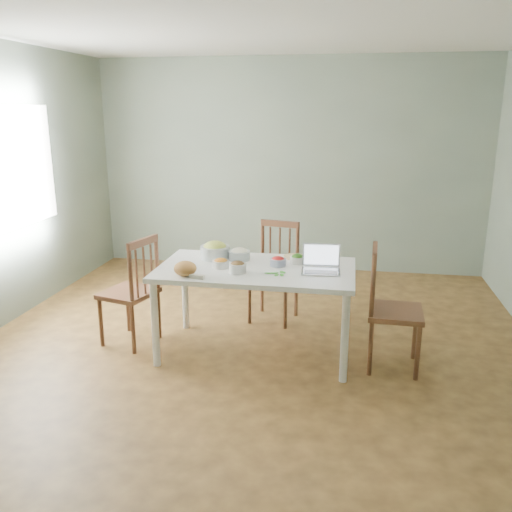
% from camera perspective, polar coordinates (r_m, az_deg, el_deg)
% --- Properties ---
extents(floor, '(5.00, 5.00, 0.00)m').
position_cam_1_polar(floor, '(4.90, -0.27, -9.41)').
color(floor, '#432C15').
rests_on(floor, ground).
extents(ceiling, '(5.00, 5.00, 0.00)m').
position_cam_1_polar(ceiling, '(4.49, -0.32, 23.67)').
color(ceiling, white).
rests_on(ceiling, ground).
extents(wall_back, '(5.00, 0.00, 2.70)m').
position_cam_1_polar(wall_back, '(6.95, 3.50, 9.59)').
color(wall_back, gray).
rests_on(wall_back, ground).
extents(wall_front, '(5.00, 0.00, 2.70)m').
position_cam_1_polar(wall_front, '(2.16, -12.46, -4.18)').
color(wall_front, gray).
rests_on(wall_front, ground).
extents(window_left, '(0.04, 1.60, 1.20)m').
position_cam_1_polar(window_left, '(5.74, -25.14, 8.43)').
color(window_left, white).
rests_on(window_left, ground).
extents(dining_table, '(1.65, 0.93, 0.77)m').
position_cam_1_polar(dining_table, '(4.61, -0.00, -5.84)').
color(dining_table, white).
rests_on(dining_table, floor).
extents(chair_far, '(0.51, 0.49, 0.98)m').
position_cam_1_polar(chair_far, '(5.27, 1.87, -1.83)').
color(chair_far, '#412719').
rests_on(chair_far, floor).
extents(chair_left, '(0.52, 0.53, 0.99)m').
position_cam_1_polar(chair_left, '(4.90, -13.50, -3.59)').
color(chair_left, '#412719').
rests_on(chair_left, floor).
extents(chair_right, '(0.45, 0.47, 1.01)m').
position_cam_1_polar(chair_right, '(4.45, 14.73, -5.53)').
color(chair_right, '#412719').
rests_on(chair_right, floor).
extents(bread_boule, '(0.22, 0.22, 0.12)m').
position_cam_1_polar(bread_boule, '(4.28, -7.59, -1.33)').
color(bread_boule, olive).
rests_on(bread_boule, dining_table).
extents(butter_stick, '(0.12, 0.05, 0.03)m').
position_cam_1_polar(butter_stick, '(4.21, -6.35, -2.21)').
color(butter_stick, beige).
rests_on(butter_stick, dining_table).
extents(bowl_squash, '(0.27, 0.27, 0.15)m').
position_cam_1_polar(bowl_squash, '(4.75, -4.42, 0.64)').
color(bowl_squash, '#E2D667').
rests_on(bowl_squash, dining_table).
extents(bowl_carrot, '(0.15, 0.15, 0.08)m').
position_cam_1_polar(bowl_carrot, '(4.48, -3.79, -0.76)').
color(bowl_carrot, orange).
rests_on(bowl_carrot, dining_table).
extents(bowl_onion, '(0.24, 0.24, 0.10)m').
position_cam_1_polar(bowl_onion, '(4.70, -1.81, 0.22)').
color(bowl_onion, white).
rests_on(bowl_onion, dining_table).
extents(bowl_mushroom, '(0.19, 0.19, 0.10)m').
position_cam_1_polar(bowl_mushroom, '(4.33, -1.99, -1.18)').
color(bowl_mushroom, '#311B0F').
rests_on(bowl_mushroom, dining_table).
extents(bowl_redpep, '(0.17, 0.17, 0.08)m').
position_cam_1_polar(bowl_redpep, '(4.52, 2.37, -0.57)').
color(bowl_redpep, red).
rests_on(bowl_redpep, dining_table).
extents(bowl_broccoli, '(0.16, 0.16, 0.08)m').
position_cam_1_polar(bowl_broccoli, '(4.60, 4.45, -0.30)').
color(bowl_broccoli, '#1F5D0F').
rests_on(bowl_broccoli, dining_table).
extents(flatbread, '(0.21, 0.21, 0.02)m').
position_cam_1_polar(flatbread, '(4.78, 4.14, -0.09)').
color(flatbread, tan).
rests_on(flatbread, dining_table).
extents(basil_bunch, '(0.19, 0.19, 0.02)m').
position_cam_1_polar(basil_bunch, '(4.31, 2.03, -1.78)').
color(basil_bunch, '#2C8224').
rests_on(basil_bunch, dining_table).
extents(laptop, '(0.33, 0.27, 0.22)m').
position_cam_1_polar(laptop, '(4.34, 7.00, -0.39)').
color(laptop, silver).
rests_on(laptop, dining_table).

